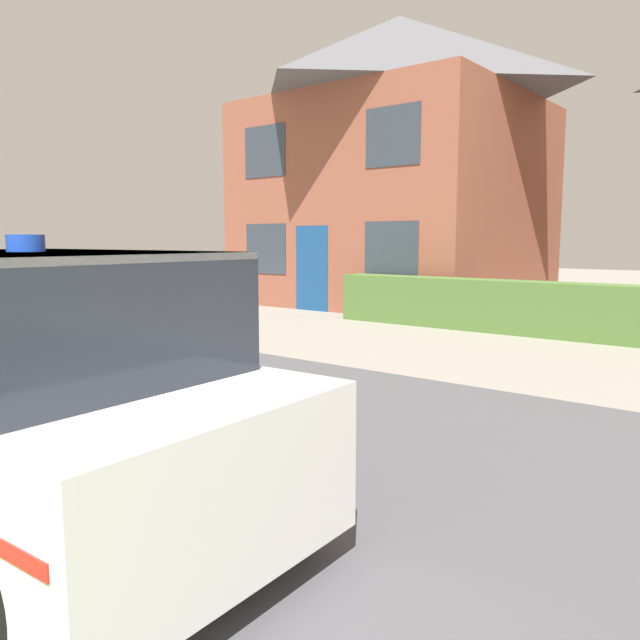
% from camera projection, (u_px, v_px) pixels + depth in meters
% --- Properties ---
extents(road_strip, '(28.00, 6.29, 0.01)m').
position_uv_depth(road_strip, '(363.00, 475.00, 4.68)').
color(road_strip, '#4C4C51').
rests_on(road_strip, ground).
extents(garden_hedge, '(8.78, 0.66, 0.99)m').
position_uv_depth(garden_hedge, '(548.00, 309.00, 11.35)').
color(garden_hedge, '#4C7233').
rests_on(garden_hedge, ground).
extents(police_car, '(4.00, 1.92, 1.78)m').
position_uv_depth(police_car, '(17.00, 397.00, 3.77)').
color(police_car, black).
rests_on(police_car, road_strip).
extents(house_left, '(7.37, 7.00, 7.81)m').
position_uv_depth(house_left, '(398.00, 160.00, 17.43)').
color(house_left, '#93513D').
rests_on(house_left, ground).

